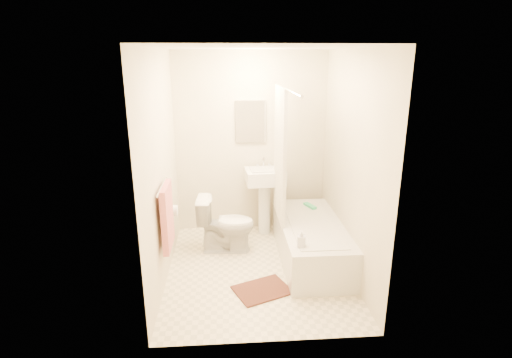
{
  "coord_description": "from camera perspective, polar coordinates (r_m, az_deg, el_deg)",
  "views": [
    {
      "loc": [
        -0.32,
        -4.01,
        2.31
      ],
      "look_at": [
        0.0,
        0.25,
        1.0
      ],
      "focal_mm": 28.0,
      "sensor_mm": 36.0,
      "label": 1
    }
  ],
  "objects": [
    {
      "name": "soap_bottle",
      "position": [
        4.12,
        6.49,
        -8.46
      ],
      "size": [
        0.09,
        0.09,
        0.18
      ],
      "primitive_type": "imported",
      "rotation": [
        0.0,
        0.0,
        -0.12
      ],
      "color": "white",
      "rests_on": "bathtub"
    },
    {
      "name": "toilet",
      "position": [
        4.94,
        -4.31,
        -6.46
      ],
      "size": [
        0.72,
        0.44,
        0.68
      ],
      "primitive_type": "imported",
      "rotation": [
        0.0,
        0.0,
        1.5
      ],
      "color": "silver",
      "rests_on": "floor"
    },
    {
      "name": "floor",
      "position": [
        4.64,
        0.23,
        -12.8
      ],
      "size": [
        2.4,
        2.4,
        0.0
      ],
      "primitive_type": "plane",
      "color": "beige",
      "rests_on": "ground"
    },
    {
      "name": "curtain_rod",
      "position": [
        4.17,
        4.37,
        12.72
      ],
      "size": [
        0.03,
        1.7,
        0.03
      ],
      "primitive_type": "cylinder",
      "rotation": [
        1.57,
        0.0,
        0.0
      ],
      "color": "silver",
      "rests_on": "wall_back"
    },
    {
      "name": "sink",
      "position": [
        5.33,
        1.25,
        -2.89
      ],
      "size": [
        0.53,
        0.44,
        0.99
      ],
      "primitive_type": null,
      "rotation": [
        0.0,
        0.0,
        0.07
      ],
      "color": "white",
      "rests_on": "floor"
    },
    {
      "name": "scrub_brush",
      "position": [
        5.18,
        7.71,
        -3.87
      ],
      "size": [
        0.14,
        0.22,
        0.04
      ],
      "primitive_type": "cube",
      "rotation": [
        0.0,
        0.0,
        0.39
      ],
      "color": "#39BF77",
      "rests_on": "bathtub"
    },
    {
      "name": "shower_curtain",
      "position": [
        4.68,
        3.44,
        3.55
      ],
      "size": [
        0.04,
        0.8,
        1.55
      ],
      "primitive_type": "cube",
      "color": "silver",
      "rests_on": "curtain_rod"
    },
    {
      "name": "towel_bar",
      "position": [
        4.01,
        -13.28,
        -1.03
      ],
      "size": [
        0.02,
        0.6,
        0.02
      ],
      "primitive_type": "cylinder",
      "rotation": [
        1.57,
        0.0,
        0.0
      ],
      "color": "silver",
      "rests_on": "wall_left"
    },
    {
      "name": "wall_back",
      "position": [
        5.34,
        -0.76,
        5.05
      ],
      "size": [
        2.0,
        0.02,
        2.4
      ],
      "primitive_type": "cube",
      "color": "beige",
      "rests_on": "ground"
    },
    {
      "name": "wall_right",
      "position": [
        4.37,
        13.45,
        1.83
      ],
      "size": [
        0.02,
        2.4,
        2.4
      ],
      "primitive_type": "cube",
      "color": "beige",
      "rests_on": "ground"
    },
    {
      "name": "wall_left",
      "position": [
        4.22,
        -13.41,
        1.3
      ],
      "size": [
        0.02,
        2.4,
        2.4
      ],
      "primitive_type": "cube",
      "color": "beige",
      "rests_on": "ground"
    },
    {
      "name": "towel",
      "position": [
        4.11,
        -12.57,
        -5.27
      ],
      "size": [
        0.06,
        0.45,
        0.66
      ],
      "primitive_type": "cube",
      "color": "#CC7266",
      "rests_on": "towel_bar"
    },
    {
      "name": "toilet_paper",
      "position": [
        4.48,
        -11.86,
        -4.42
      ],
      "size": [
        0.11,
        0.12,
        0.12
      ],
      "primitive_type": "cylinder",
      "rotation": [
        0.0,
        1.57,
        0.0
      ],
      "color": "white",
      "rests_on": "wall_left"
    },
    {
      "name": "bath_mat",
      "position": [
        4.27,
        0.89,
        -15.56
      ],
      "size": [
        0.66,
        0.59,
        0.02
      ],
      "primitive_type": "cube",
      "rotation": [
        0.0,
        0.0,
        0.4
      ],
      "color": "#4E261F",
      "rests_on": "floor"
    },
    {
      "name": "bathtub",
      "position": [
        4.82,
        7.79,
        -8.72
      ],
      "size": [
        0.71,
        1.62,
        0.46
      ],
      "primitive_type": null,
      "color": "silver",
      "rests_on": "floor"
    },
    {
      "name": "mirror",
      "position": [
        5.27,
        -0.76,
        8.19
      ],
      "size": [
        0.4,
        0.03,
        0.55
      ],
      "primitive_type": "cube",
      "color": "white",
      "rests_on": "wall_back"
    },
    {
      "name": "ceiling",
      "position": [
        4.03,
        0.28,
        18.31
      ],
      "size": [
        2.4,
        2.4,
        0.0
      ],
      "primitive_type": "plane",
      "color": "white",
      "rests_on": "ground"
    }
  ]
}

